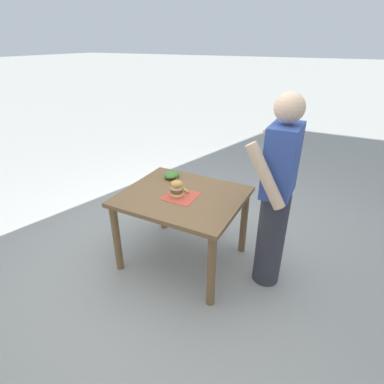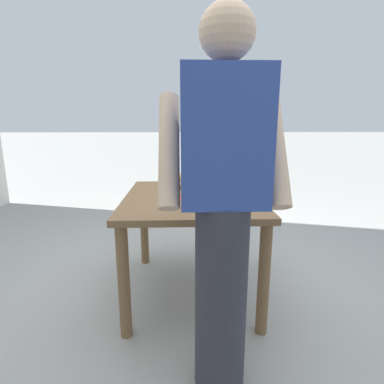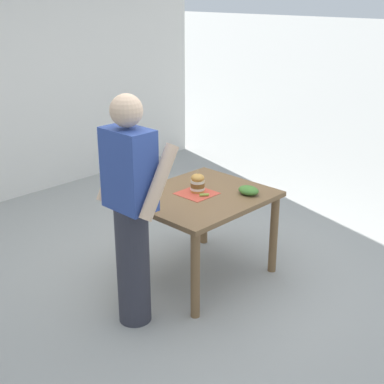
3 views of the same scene
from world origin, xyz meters
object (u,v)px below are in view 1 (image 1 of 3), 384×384
side_salad (172,175)px  patio_table (183,205)px  sandwich (177,189)px  pickle_spear (186,191)px  diner_across_table (276,195)px

side_salad → patio_table: bearing=45.1°
sandwich → pickle_spear: bearing=160.8°
patio_table → side_salad: (-0.28, -0.28, 0.15)m
side_salad → pickle_spear: bearing=52.6°
patio_table → side_salad: bearing=-134.9°
sandwich → diner_across_table: diner_across_table is taller
side_salad → diner_across_table: diner_across_table is taller
patio_table → diner_across_table: diner_across_table is taller
patio_table → side_salad: side_salad is taller
pickle_spear → diner_across_table: size_ratio=0.04×
sandwich → patio_table: bearing=156.9°
patio_table → sandwich: (0.06, -0.02, 0.19)m
patio_table → diner_across_table: bearing=97.5°
diner_across_table → side_salad: bearing=-98.8°
diner_across_table → sandwich: bearing=-79.0°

